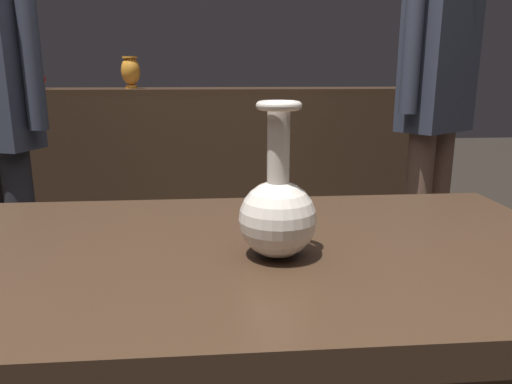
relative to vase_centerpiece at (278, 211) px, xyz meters
name	(u,v)px	position (x,y,z in m)	size (l,w,h in m)	color
back_display_shelf	(221,169)	(-0.06, 2.25, -0.38)	(2.60, 0.40, 0.99)	#382619
vase_centerpiece	(278,211)	(0.00, 0.00, 0.00)	(0.12, 0.12, 0.24)	silver
shelf_vase_far_left	(35,77)	(-1.10, 2.18, 0.18)	(0.11, 0.11, 0.21)	red
shelf_vase_left	(131,71)	(-0.58, 2.25, 0.21)	(0.11, 0.11, 0.18)	orange
visitor_near_right	(437,91)	(0.83, 1.26, 0.13)	(0.40, 0.33, 1.70)	brown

